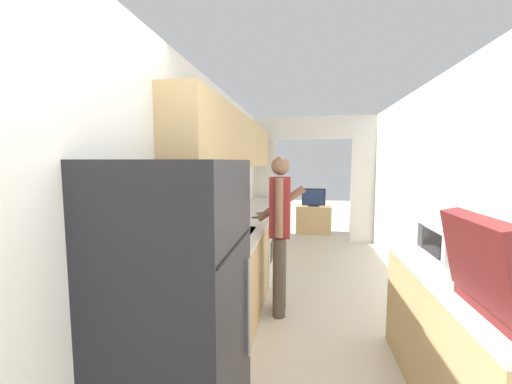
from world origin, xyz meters
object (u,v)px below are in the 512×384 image
(range_oven, at_px, (250,246))
(television, at_px, (314,198))
(person, at_px, (280,231))
(book_stack, at_px, (485,275))
(microwave, at_px, (457,242))
(refrigerator, at_px, (179,303))
(tv_cabinet, at_px, (313,219))

(range_oven, distance_m, television, 3.04)
(person, bearing_deg, book_stack, -131.27)
(microwave, bearing_deg, range_oven, 138.69)
(book_stack, distance_m, television, 5.06)
(person, bearing_deg, refrigerator, 163.51)
(tv_cabinet, bearing_deg, book_stack, -79.85)
(book_stack, relative_size, television, 0.58)
(person, bearing_deg, range_oven, 26.24)
(refrigerator, height_order, microwave, refrigerator)
(person, bearing_deg, television, -7.48)
(refrigerator, bearing_deg, range_oven, 90.70)
(tv_cabinet, bearing_deg, range_oven, -107.78)
(refrigerator, xyz_separation_m, microwave, (1.84, 0.90, 0.20))
(refrigerator, distance_m, person, 1.66)
(range_oven, xyz_separation_m, tv_cabinet, (0.93, 2.91, -0.14))
(book_stack, xyz_separation_m, television, (-0.90, 4.97, -0.12))
(television, bearing_deg, book_stack, -79.76)
(person, distance_m, microwave, 1.56)
(microwave, height_order, tv_cabinet, microwave)
(microwave, distance_m, book_stack, 0.47)
(person, relative_size, television, 3.24)
(person, distance_m, television, 3.85)
(refrigerator, height_order, range_oven, refrigerator)
(refrigerator, bearing_deg, book_stack, 13.62)
(refrigerator, distance_m, tv_cabinet, 5.55)
(refrigerator, bearing_deg, tv_cabinet, 80.60)
(range_oven, bearing_deg, tv_cabinet, 72.22)
(range_oven, xyz_separation_m, person, (0.48, -0.95, 0.45))
(person, relative_size, book_stack, 5.59)
(microwave, bearing_deg, book_stack, -94.61)
(person, xyz_separation_m, tv_cabinet, (0.45, 3.86, -0.59))
(range_oven, relative_size, person, 0.61)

